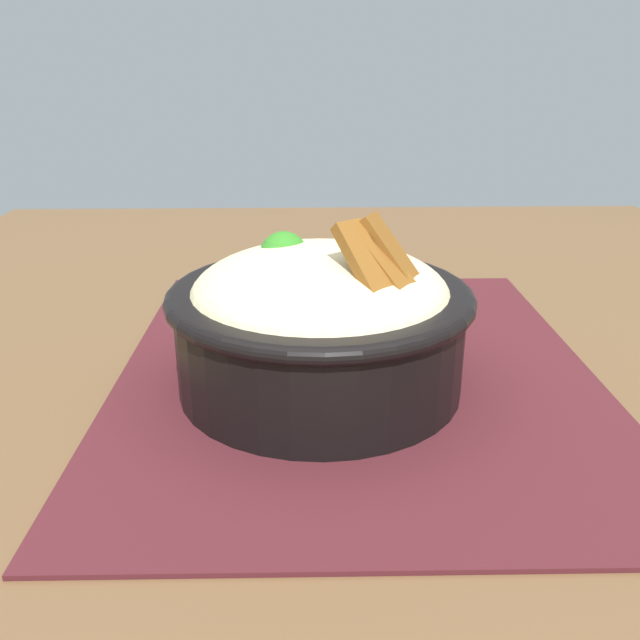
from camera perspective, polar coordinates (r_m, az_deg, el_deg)
name	(u,v)px	position (r m, az deg, el deg)	size (l,w,h in m)	color
table	(358,466)	(0.51, 3.32, -12.36)	(1.27, 0.99, 0.76)	brown
placemat	(353,369)	(0.51, 2.84, -4.20)	(0.43, 0.35, 0.00)	#47191E
bowl	(320,317)	(0.46, 0.02, 0.28)	(0.22, 0.22, 0.13)	black
fork	(339,323)	(0.58, 1.66, -0.29)	(0.04, 0.13, 0.00)	silver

